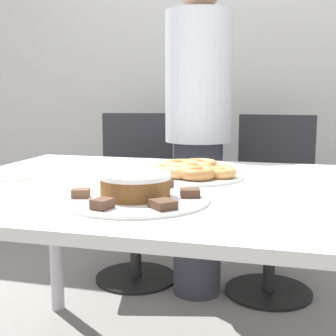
% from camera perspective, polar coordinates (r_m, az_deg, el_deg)
% --- Properties ---
extents(wall_back, '(8.00, 0.05, 2.60)m').
position_cam_1_polar(wall_back, '(3.06, 8.81, 14.53)').
color(wall_back, silver).
rests_on(wall_back, ground_plane).
extents(table, '(1.51, 1.09, 0.73)m').
position_cam_1_polar(table, '(1.46, 1.24, -4.96)').
color(table, silver).
rests_on(table, ground_plane).
extents(person_standing, '(0.32, 0.32, 1.58)m').
position_cam_1_polar(person_standing, '(2.28, 3.73, 4.85)').
color(person_standing, '#383842').
rests_on(person_standing, ground_plane).
extents(office_chair_left, '(0.53, 0.53, 0.89)m').
position_cam_1_polar(office_chair_left, '(2.57, -3.89, -3.98)').
color(office_chair_left, black).
rests_on(office_chair_left, ground_plane).
extents(office_chair_right, '(0.46, 0.46, 0.89)m').
position_cam_1_polar(office_chair_right, '(2.44, 12.57, -4.87)').
color(office_chair_right, black).
rests_on(office_chair_right, ground_plane).
extents(plate_cake, '(0.39, 0.39, 0.01)m').
position_cam_1_polar(plate_cake, '(1.24, -3.98, -3.78)').
color(plate_cake, white).
rests_on(plate_cake, table).
extents(plate_donuts, '(0.33, 0.33, 0.01)m').
position_cam_1_polar(plate_donuts, '(1.57, 3.12, -0.99)').
color(plate_donuts, white).
rests_on(plate_donuts, table).
extents(frosted_cake, '(0.19, 0.19, 0.06)m').
position_cam_1_polar(frosted_cake, '(1.23, -4.00, -2.11)').
color(frosted_cake, brown).
rests_on(frosted_cake, plate_cake).
extents(lamington_0, '(0.06, 0.06, 0.02)m').
position_cam_1_polar(lamington_0, '(1.23, 2.70, -3.05)').
color(lamington_0, '#513828').
rests_on(lamington_0, plate_cake).
extents(lamington_1, '(0.06, 0.06, 0.02)m').
position_cam_1_polar(lamington_1, '(1.35, -0.67, -1.98)').
color(lamington_1, brown).
rests_on(lamington_1, plate_cake).
extents(lamington_2, '(0.06, 0.06, 0.03)m').
position_cam_1_polar(lamington_2, '(1.36, -6.74, -1.86)').
color(lamington_2, brown).
rests_on(lamington_2, plate_cake).
extents(lamington_3, '(0.05, 0.05, 0.02)m').
position_cam_1_polar(lamington_3, '(1.25, -10.60, -3.02)').
color(lamington_3, brown).
rests_on(lamington_3, plate_cake).
extents(lamington_4, '(0.05, 0.06, 0.02)m').
position_cam_1_polar(lamington_4, '(1.12, -8.02, -4.35)').
color(lamington_4, brown).
rests_on(lamington_4, plate_cake).
extents(lamington_5, '(0.08, 0.08, 0.02)m').
position_cam_1_polar(lamington_5, '(1.11, -0.61, -4.44)').
color(lamington_5, '#513828').
rests_on(lamington_5, plate_cake).
extents(donut_0, '(0.13, 0.13, 0.04)m').
position_cam_1_polar(donut_0, '(1.57, 3.13, -0.11)').
color(donut_0, '#D18E4C').
rests_on(donut_0, plate_donuts).
extents(donut_1, '(0.11, 0.11, 0.04)m').
position_cam_1_polar(donut_1, '(1.52, 1.21, -0.42)').
color(donut_1, '#E5AD66').
rests_on(donut_1, plate_donuts).
extents(donut_2, '(0.12, 0.12, 0.04)m').
position_cam_1_polar(donut_2, '(1.49, 3.52, -0.64)').
color(donut_2, '#C68447').
rests_on(donut_2, plate_donuts).
extents(donut_3, '(0.11, 0.11, 0.03)m').
position_cam_1_polar(donut_3, '(1.53, 6.38, -0.53)').
color(donut_3, tan).
rests_on(donut_3, plate_donuts).
extents(donut_4, '(0.11, 0.11, 0.03)m').
position_cam_1_polar(donut_4, '(1.59, 5.99, -0.18)').
color(donut_4, '#C68447').
rests_on(donut_4, plate_donuts).
extents(donut_5, '(0.13, 0.13, 0.04)m').
position_cam_1_polar(donut_5, '(1.66, 3.87, 0.36)').
color(donut_5, '#C68447').
rests_on(donut_5, plate_donuts).
extents(donut_6, '(0.13, 0.13, 0.04)m').
position_cam_1_polar(donut_6, '(1.63, 1.75, 0.24)').
color(donut_6, '#D18E4C').
rests_on(donut_6, plate_donuts).
extents(donut_7, '(0.11, 0.11, 0.03)m').
position_cam_1_polar(donut_7, '(1.56, -0.22, -0.21)').
color(donut_7, '#E5AD66').
rests_on(donut_7, plate_donuts).
extents(napkin, '(0.12, 0.11, 0.01)m').
position_cam_1_polar(napkin, '(1.62, -18.62, -1.22)').
color(napkin, white).
rests_on(napkin, table).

